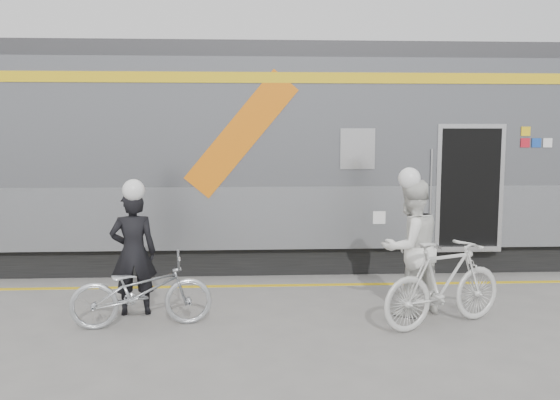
{
  "coord_description": "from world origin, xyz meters",
  "views": [
    {
      "loc": [
        -0.95,
        -7.44,
        2.57
      ],
      "look_at": [
        -0.48,
        1.6,
        1.5
      ],
      "focal_mm": 38.0,
      "sensor_mm": 36.0,
      "label": 1
    }
  ],
  "objects": [
    {
      "name": "bicycle_left",
      "position": [
        -2.37,
        0.2,
        0.48
      ],
      "size": [
        1.9,
        0.9,
        0.96
      ],
      "primitive_type": "imported",
      "rotation": [
        0.0,
        0.0,
        1.72
      ],
      "color": "#B5B9BE",
      "rests_on": "ground"
    },
    {
      "name": "helmet_man",
      "position": [
        -2.57,
        0.75,
        1.89
      ],
      "size": [
        0.3,
        0.3,
        0.3
      ],
      "primitive_type": "sphere",
      "color": "white",
      "rests_on": "man"
    },
    {
      "name": "helmet_woman",
      "position": [
        1.29,
        0.55,
        2.04
      ],
      "size": [
        0.3,
        0.3,
        0.3
      ],
      "primitive_type": "sphere",
      "color": "white",
      "rests_on": "woman"
    },
    {
      "name": "bicycle_right",
      "position": [
        1.59,
        0.0,
        0.57
      ],
      "size": [
        1.97,
        1.24,
        1.15
      ],
      "primitive_type": "imported",
      "rotation": [
        0.0,
        0.0,
        1.97
      ],
      "color": "beige",
      "rests_on": "ground"
    },
    {
      "name": "man",
      "position": [
        -2.57,
        0.75,
        0.87
      ],
      "size": [
        0.69,
        0.51,
        1.74
      ],
      "primitive_type": "imported",
      "rotation": [
        0.0,
        0.0,
        3.29
      ],
      "color": "black",
      "rests_on": "ground"
    },
    {
      "name": "woman",
      "position": [
        1.29,
        0.55,
        0.95
      ],
      "size": [
        1.13,
        1.02,
        1.89
      ],
      "primitive_type": "imported",
      "rotation": [
        0.0,
        0.0,
        3.54
      ],
      "color": "white",
      "rests_on": "ground"
    },
    {
      "name": "ground",
      "position": [
        0.0,
        0.0,
        0.0
      ],
      "size": [
        90.0,
        90.0,
        0.0
      ],
      "primitive_type": "plane",
      "color": "slate",
      "rests_on": "ground"
    },
    {
      "name": "train",
      "position": [
        0.72,
        4.19,
        2.05
      ],
      "size": [
        24.0,
        3.17,
        4.1
      ],
      "color": "black",
      "rests_on": "ground"
    },
    {
      "name": "safety_strip",
      "position": [
        0.0,
        2.15,
        0.0
      ],
      "size": [
        24.0,
        0.12,
        0.01
      ],
      "primitive_type": "cube",
      "color": "gold",
      "rests_on": "ground"
    }
  ]
}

